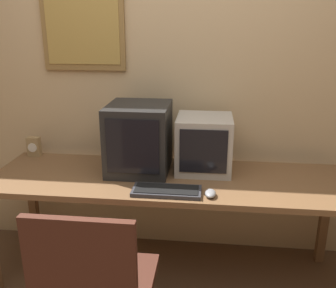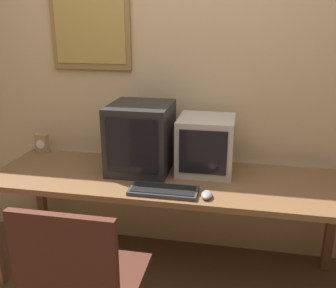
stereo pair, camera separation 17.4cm
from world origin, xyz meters
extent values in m
cube|color=#D1B284|center=(0.00, 1.43, 1.30)|extent=(8.00, 0.05, 2.60)
cube|color=olive|center=(-0.63, 1.39, 1.63)|extent=(0.57, 0.02, 0.59)
cube|color=#B79347|center=(-0.63, 1.38, 1.63)|extent=(0.50, 0.01, 0.51)
cube|color=brown|center=(0.00, 0.98, 0.71)|extent=(2.24, 0.68, 0.04)
cube|color=brown|center=(-1.07, 1.28, 0.35)|extent=(0.06, 0.06, 0.69)
cube|color=brown|center=(1.07, 1.28, 0.35)|extent=(0.06, 0.06, 0.69)
cube|color=black|center=(-0.20, 1.09, 0.95)|extent=(0.39, 0.41, 0.44)
cube|color=black|center=(-0.20, 0.88, 0.96)|extent=(0.32, 0.01, 0.33)
cube|color=#B7B2A8|center=(0.22, 1.14, 0.91)|extent=(0.35, 0.35, 0.36)
cube|color=black|center=(0.22, 0.96, 0.92)|extent=(0.29, 0.01, 0.27)
cube|color=#333338|center=(0.02, 0.76, 0.74)|extent=(0.39, 0.17, 0.02)
cube|color=black|center=(0.02, 0.76, 0.75)|extent=(0.36, 0.14, 0.00)
ellipsoid|color=gray|center=(0.27, 0.74, 0.75)|extent=(0.06, 0.10, 0.04)
cube|color=#A38456|center=(-1.01, 1.26, 0.80)|extent=(0.09, 0.05, 0.14)
cylinder|color=white|center=(-1.01, 1.24, 0.80)|extent=(0.07, 0.00, 0.07)
cube|color=#472319|center=(-0.24, 0.26, 0.47)|extent=(0.49, 0.49, 0.04)
cube|color=#472319|center=(-0.24, 0.03, 0.72)|extent=(0.45, 0.04, 0.46)
camera|label=1|loc=(0.25, -1.16, 1.66)|focal=40.00mm
camera|label=2|loc=(0.42, -1.14, 1.66)|focal=40.00mm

